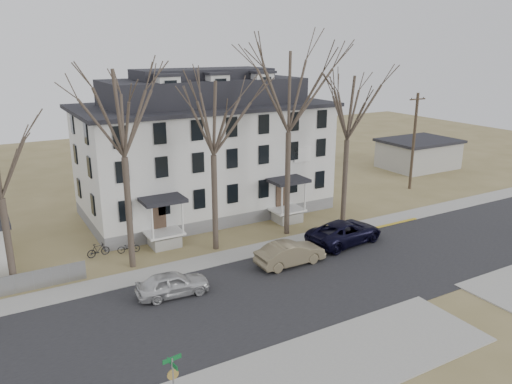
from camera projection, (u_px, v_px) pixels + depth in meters
ground at (362, 288)px, 29.69m from camera, size 120.00×120.00×0.00m
main_road at (341, 275)px, 31.36m from camera, size 120.00×10.00×0.04m
far_sidewalk at (289, 243)px, 36.35m from camera, size 120.00×2.00×0.08m
near_sidewalk_left at (299, 377)px, 21.73m from camera, size 20.00×5.00×0.08m
yellow_curb at (350, 235)px, 37.98m from camera, size 14.00×0.25×0.06m
boarding_house at (205, 150)px, 42.15m from camera, size 20.80×12.36×12.05m
distant_building at (418, 154)px, 58.24m from camera, size 8.50×6.50×3.35m
tree_far_left at (121, 107)px, 29.67m from camera, size 8.40×8.40×13.72m
tree_mid_left at (213, 113)px, 32.74m from camera, size 7.80×7.80×12.74m
tree_center at (289, 86)px, 35.17m from camera, size 9.00×9.00×14.70m
tree_mid_right at (349, 103)px, 38.21m from camera, size 7.80×7.80×12.74m
utility_pole_far at (414, 140)px, 48.76m from camera, size 2.00×0.28×9.50m
car_silver at (173, 284)px, 28.60m from camera, size 4.31×2.02×1.43m
car_tan at (290, 254)px, 32.61m from camera, size 4.74×1.70×1.55m
car_navy at (345, 232)px, 36.16m from camera, size 6.25×3.44×1.66m
bicycle_left at (129, 248)px, 34.53m from camera, size 1.61×0.84×0.80m
bicycle_right at (98, 251)px, 33.89m from camera, size 1.62×0.64×0.95m
street_sign at (173, 378)px, 18.86m from camera, size 0.78×0.78×2.74m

